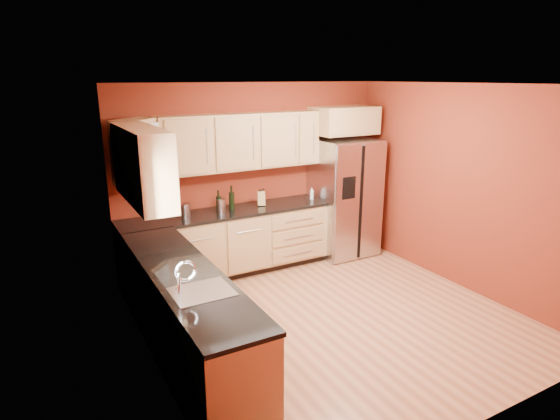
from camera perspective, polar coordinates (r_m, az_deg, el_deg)
name	(u,v)px	position (r m, az deg, el deg)	size (l,w,h in m)	color
floor	(330,317)	(5.57, 6.12, -12.80)	(4.00, 4.00, 0.00)	#985A3B
ceiling	(338,84)	(4.89, 7.05, 15.00)	(4.00, 4.00, 0.00)	white
wall_back	(253,175)	(6.76, -3.28, 4.22)	(4.00, 0.04, 2.60)	maroon
wall_front	(495,275)	(3.73, 24.69, -7.19)	(4.00, 0.04, 2.60)	maroon
wall_left	(147,238)	(4.29, -15.89, -3.35)	(0.04, 4.00, 2.60)	maroon
wall_right	(462,188)	(6.42, 21.32, 2.51)	(0.04, 4.00, 2.60)	maroon
base_cabinets_back	(228,244)	(6.52, -6.39, -4.18)	(2.90, 0.60, 0.88)	tan
base_cabinets_left	(186,318)	(4.70, -11.44, -12.75)	(0.60, 2.80, 0.88)	tan
countertop_back	(227,213)	(6.36, -6.48, -0.31)	(2.90, 0.62, 0.04)	black
countertop_left	(184,273)	(4.50, -11.64, -7.58)	(0.62, 2.80, 0.04)	black
upper_cabinets_back	(241,141)	(6.42, -4.74, 8.33)	(2.30, 0.33, 0.75)	tan
upper_cabinets_left	(142,165)	(4.88, -16.47, 5.30)	(0.33, 1.35, 0.75)	tan
corner_upper_cabinet	(137,151)	(5.83, -16.98, 6.91)	(0.62, 0.33, 0.75)	tan
over_fridge_cabinet	(344,120)	(7.09, 7.77, 10.79)	(0.92, 0.60, 0.40)	tan
refrigerator	(344,197)	(7.22, 7.78, 1.53)	(0.90, 0.75, 1.78)	#A6A6AB
window	(163,226)	(3.75, -14.09, -1.96)	(0.03, 0.90, 1.00)	white
sink_faucet	(201,276)	(4.00, -9.58, -7.92)	(0.50, 0.42, 0.30)	white
canister_left	(186,211)	(6.11, -11.43, -0.10)	(0.12, 0.12, 0.19)	#A6A6AB
canister_right	(221,206)	(6.28, -7.18, 0.52)	(0.12, 0.12, 0.19)	#A6A6AB
wine_bottle_a	(219,202)	(6.26, -7.50, 1.03)	(0.07, 0.07, 0.31)	black
wine_bottle_b	(232,198)	(6.36, -5.93, 1.47)	(0.08, 0.08, 0.34)	black
knife_block	(261,198)	(6.59, -2.30, 1.43)	(0.10, 0.09, 0.20)	tan
soap_dispenser	(312,194)	(6.93, 3.89, 2.01)	(0.06, 0.06, 0.17)	white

